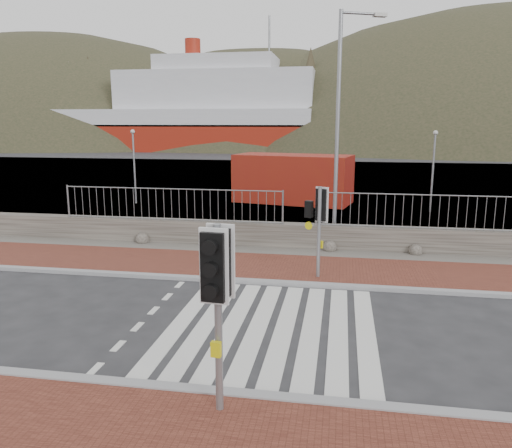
% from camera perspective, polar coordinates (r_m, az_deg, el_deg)
% --- Properties ---
extents(ground, '(220.00, 220.00, 0.00)m').
position_cam_1_polar(ground, '(11.54, 1.76, -11.71)').
color(ground, '#28282B').
rests_on(ground, ground).
extents(sidewalk_far, '(40.00, 3.00, 0.08)m').
position_cam_1_polar(sidewalk_far, '(15.73, 4.06, -5.11)').
color(sidewalk_far, brown).
rests_on(sidewalk_far, ground).
extents(kerb_near, '(40.00, 0.25, 0.12)m').
position_cam_1_polar(kerb_near, '(8.88, -1.11, -19.02)').
color(kerb_near, gray).
rests_on(kerb_near, ground).
extents(kerb_far, '(40.00, 0.25, 0.12)m').
position_cam_1_polar(kerb_far, '(14.31, 3.45, -6.80)').
color(kerb_far, gray).
rests_on(kerb_far, ground).
extents(zebra_crossing, '(4.62, 5.60, 0.01)m').
position_cam_1_polar(zebra_crossing, '(11.54, 1.76, -11.68)').
color(zebra_crossing, silver).
rests_on(zebra_crossing, ground).
extents(gravel_strip, '(40.00, 1.50, 0.06)m').
position_cam_1_polar(gravel_strip, '(17.65, 4.71, -3.29)').
color(gravel_strip, '#59544C').
rests_on(gravel_strip, ground).
extents(stone_wall, '(40.00, 0.60, 0.90)m').
position_cam_1_polar(stone_wall, '(18.33, 4.96, -1.38)').
color(stone_wall, '#464039').
rests_on(stone_wall, ground).
extents(railing, '(18.07, 0.07, 1.22)m').
position_cam_1_polar(railing, '(17.92, 5.00, 2.79)').
color(railing, gray).
rests_on(railing, stone_wall).
extents(quay, '(120.00, 40.00, 0.50)m').
position_cam_1_polar(quay, '(38.69, 7.57, 4.81)').
color(quay, '#4C4C4F').
rests_on(quay, ground).
extents(water, '(220.00, 50.00, 0.05)m').
position_cam_1_polar(water, '(73.55, 8.70, 8.01)').
color(water, '#3F4C54').
rests_on(water, ground).
extents(ferry, '(50.00, 16.00, 20.00)m').
position_cam_1_polar(ferry, '(82.63, -8.85, 12.12)').
color(ferry, maroon).
rests_on(ferry, ground).
extents(hills_backdrop, '(254.00, 90.00, 100.00)m').
position_cam_1_polar(hills_backdrop, '(102.34, 12.39, -4.23)').
color(hills_backdrop, '#292E1C').
rests_on(hills_backdrop, ground).
extents(traffic_signal_near, '(0.46, 0.30, 3.10)m').
position_cam_1_polar(traffic_signal_near, '(7.60, -4.39, -6.28)').
color(traffic_signal_near, gray).
rests_on(traffic_signal_near, ground).
extents(traffic_signal_far, '(0.67, 0.45, 2.75)m').
position_cam_1_polar(traffic_signal_far, '(14.48, 7.13, 1.29)').
color(traffic_signal_far, gray).
rests_on(traffic_signal_far, ground).
extents(streetlight, '(1.68, 0.84, 8.37)m').
position_cam_1_polar(streetlight, '(18.65, 9.74, 11.92)').
color(streetlight, gray).
rests_on(streetlight, ground).
extents(shipping_container, '(6.92, 4.04, 2.70)m').
position_cam_1_polar(shipping_container, '(28.61, 4.23, 5.19)').
color(shipping_container, maroon).
rests_on(shipping_container, ground).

